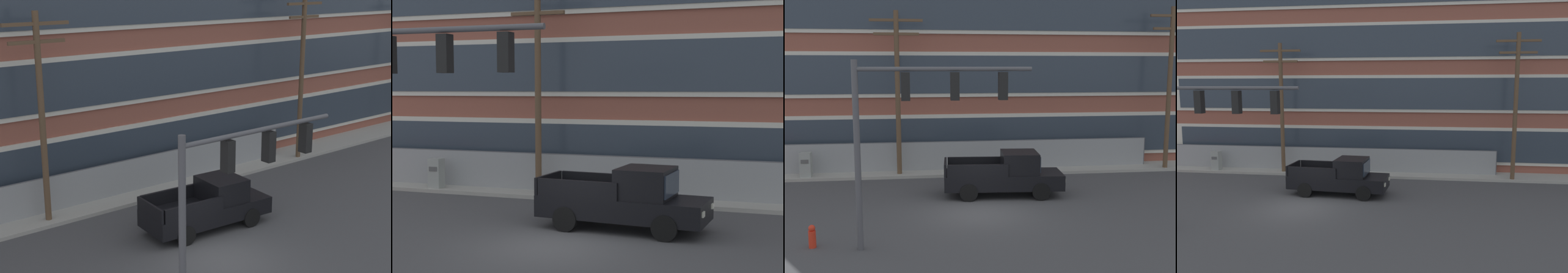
# 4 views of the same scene
# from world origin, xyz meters

# --- Properties ---
(ground_plane) EXTENTS (160.00, 160.00, 0.00)m
(ground_plane) POSITION_xyz_m (0.00, 0.00, 0.00)
(ground_plane) COLOR #424244
(sidewalk_building_side) EXTENTS (80.00, 2.19, 0.16)m
(sidewalk_building_side) POSITION_xyz_m (0.00, 7.65, 0.08)
(sidewalk_building_side) COLOR #9E9B93
(sidewalk_building_side) RESTS_ON ground
(chain_link_fence) EXTENTS (23.45, 0.06, 1.78)m
(chain_link_fence) POSITION_xyz_m (-0.86, 7.88, 0.91)
(chain_link_fence) COLOR gray
(chain_link_fence) RESTS_ON ground
(traffic_signal_mast) EXTENTS (5.75, 0.43, 6.19)m
(traffic_signal_mast) POSITION_xyz_m (-2.57, -3.45, 4.53)
(traffic_signal_mast) COLOR #4C4C51
(traffic_signal_mast) RESTS_ON ground
(pickup_truck_black) EXTENTS (5.58, 2.35, 2.05)m
(pickup_truck_black) POSITION_xyz_m (1.56, 2.60, 0.96)
(pickup_truck_black) COLOR black
(pickup_truck_black) RESTS_ON ground
(utility_pole_near_corner) EXTENTS (2.76, 0.26, 8.81)m
(utility_pole_near_corner) POSITION_xyz_m (-3.46, 7.15, 4.92)
(utility_pole_near_corner) COLOR brown
(utility_pole_near_corner) RESTS_ON ground
(electrical_cabinet) EXTENTS (0.56, 0.53, 1.46)m
(electrical_cabinet) POSITION_xyz_m (-8.32, 7.04, 0.73)
(electrical_cabinet) COLOR #939993
(electrical_cabinet) RESTS_ON ground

